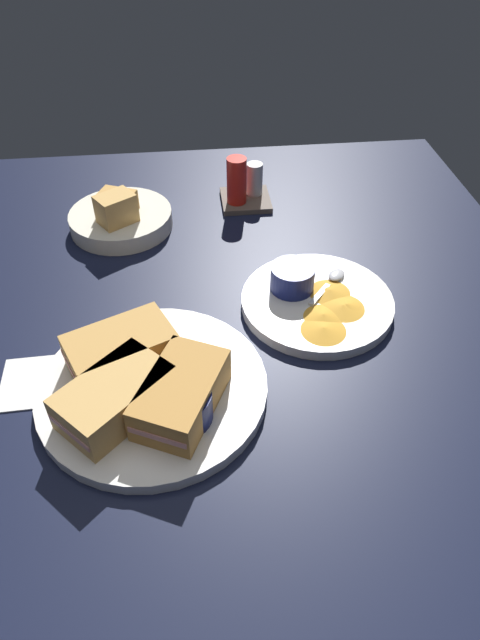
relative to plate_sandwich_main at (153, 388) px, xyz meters
The scene contains 14 objects.
ground_plane 14.46cm from the plate_sandwich_main, 68.01° to the left, with size 110.00×110.00×3.00cm, color black.
plate_sandwich_main is the anchor object (origin of this frame).
sandwich_half_near 6.31cm from the plate_sandwich_main, 132.29° to the left, with size 14.98×12.28×4.80cm.
sandwich_half_far 6.31cm from the plate_sandwich_main, 137.71° to the right, with size 14.61×14.52×4.80cm.
sandwich_half_extra 6.31cm from the plate_sandwich_main, 47.71° to the right, with size 12.47×15.01×4.80cm.
ramekin_dark_sauce 7.09cm from the plate_sandwich_main, 56.71° to the right, with size 7.33×7.33×4.04cm.
spoon_by_dark_ramekin 1.37cm from the plate_sandwich_main, 50.76° to the right, with size 6.56×9.11×0.80cm.
plate_chips_companion 27.72cm from the plate_sandwich_main, 30.49° to the left, with size 22.28×22.28×1.60cm, color white.
ramekin_light_gravy 26.72cm from the plate_sandwich_main, 39.36° to the left, with size 6.53×6.53×3.78cm.
spoon_by_gravy_ramekin 32.29cm from the plate_sandwich_main, 33.32° to the left, with size 7.48×8.51×0.80cm.
plantain_chip_scatter 27.75cm from the plate_sandwich_main, 23.51° to the left, with size 11.40×15.76×0.60cm.
bread_basket_rear 39.10cm from the plate_sandwich_main, 98.50° to the left, with size 17.77×17.77×7.93cm.
condiment_caddy 47.81cm from the plate_sandwich_main, 69.76° to the left, with size 9.00×9.00×9.50cm.
paper_napkin_folded 14.30cm from the plate_sandwich_main, 166.42° to the left, with size 11.00×9.00×0.40cm, color white.
Camera 1 is at (0.57, -59.59, 53.54)cm, focal length 31.08 mm.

